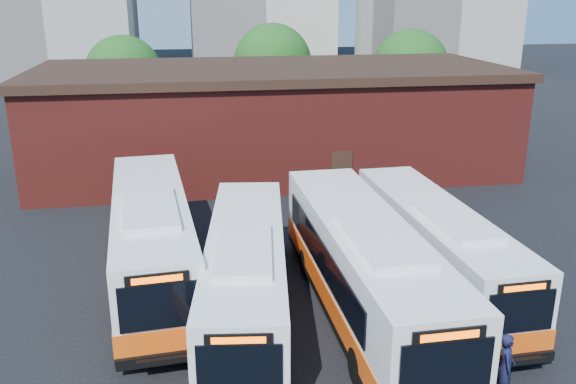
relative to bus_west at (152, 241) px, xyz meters
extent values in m
plane|color=black|center=(6.80, -4.66, -1.63)|extent=(220.00, 220.00, 0.00)
cube|color=white|center=(0.00, 0.04, 0.24)|extent=(3.71, 12.80, 3.00)
cube|color=#FF5810|center=(0.00, 0.04, -0.63)|extent=(3.76, 12.85, 0.74)
cube|color=black|center=(0.00, 0.04, -1.16)|extent=(3.75, 12.84, 0.26)
cube|color=black|center=(0.52, -6.28, 0.53)|extent=(2.28, 0.25, 1.42)
cube|color=black|center=(0.52, -6.29, 1.40)|extent=(1.79, 0.21, 0.34)
cube|color=#FF5905|center=(0.52, -6.33, 1.40)|extent=(1.42, 0.14, 0.19)
cube|color=black|center=(0.52, -6.34, -1.16)|extent=(2.68, 0.37, 0.34)
cube|color=black|center=(0.54, -6.59, -1.05)|extent=(1.55, 0.52, 0.06)
cube|color=black|center=(0.56, -6.77, -0.98)|extent=(1.52, 0.17, 0.19)
cube|color=black|center=(-1.40, 0.35, 0.53)|extent=(0.86, 9.81, 1.10)
cube|color=black|center=(1.32, 0.57, 0.53)|extent=(0.86, 9.81, 1.10)
cube|color=white|center=(0.13, -1.53, 1.84)|extent=(2.18, 4.55, 0.23)
cylinder|color=black|center=(-0.92, -3.63, -1.10)|extent=(0.42, 1.08, 1.05)
cylinder|color=black|center=(1.50, -3.43, -1.10)|extent=(0.42, 1.08, 1.05)
cylinder|color=black|center=(-1.49, 3.29, -1.10)|extent=(0.42, 1.08, 1.05)
cylinder|color=black|center=(0.93, 3.49, -1.10)|extent=(0.42, 1.08, 1.05)
cube|color=white|center=(3.26, -3.61, 0.09)|extent=(3.91, 11.84, 2.76)
cube|color=#FF5810|center=(3.26, -3.61, -0.71)|extent=(3.97, 11.90, 0.68)
cube|color=black|center=(3.26, -3.61, -1.19)|extent=(3.96, 11.89, 0.24)
cube|color=black|center=(2.52, -9.40, 0.36)|extent=(2.09, 0.32, 1.31)
cube|color=black|center=(2.52, -9.41, 1.16)|extent=(1.64, 0.27, 0.31)
cube|color=#FF5905|center=(2.52, -9.44, 1.16)|extent=(1.30, 0.18, 0.17)
cube|color=black|center=(2.06, -3.06, 0.36)|extent=(1.19, 9.00, 1.02)
cube|color=black|center=(4.55, -3.38, 0.36)|extent=(1.19, 9.00, 1.02)
cube|color=white|center=(3.07, -5.05, 1.57)|extent=(2.18, 4.25, 0.21)
cylinder|color=black|center=(1.73, -6.73, -1.14)|extent=(0.43, 1.00, 0.97)
cylinder|color=black|center=(3.95, -7.01, -1.14)|extent=(0.43, 1.00, 0.97)
cylinder|color=black|center=(2.54, -0.39, -1.14)|extent=(0.43, 1.00, 0.97)
cylinder|color=black|center=(4.76, -0.67, -1.14)|extent=(0.43, 1.00, 0.97)
cube|color=white|center=(7.19, -4.03, 0.28)|extent=(2.98, 12.93, 3.06)
cube|color=#FF5810|center=(7.19, -4.03, -0.61)|extent=(3.03, 12.98, 0.75)
cube|color=black|center=(7.19, -4.03, -1.15)|extent=(3.02, 12.97, 0.27)
cube|color=black|center=(7.32, -10.50, 0.57)|extent=(2.33, 0.11, 1.45)
cube|color=black|center=(7.32, -10.51, 1.46)|extent=(1.83, 0.10, 0.34)
cube|color=#FF5905|center=(7.32, -10.55, 1.46)|extent=(1.45, 0.05, 0.19)
cube|color=black|center=(5.79, -3.63, 0.57)|extent=(0.24, 10.04, 1.13)
cube|color=black|center=(8.58, -3.57, 0.57)|extent=(0.24, 10.04, 1.13)
cube|color=white|center=(7.23, -5.64, 1.91)|extent=(1.95, 4.54, 0.24)
cylinder|color=black|center=(6.02, -7.70, -1.09)|extent=(0.36, 1.08, 1.07)
cylinder|color=black|center=(8.50, -7.65, -1.09)|extent=(0.36, 1.08, 1.07)
cylinder|color=black|center=(5.89, -0.62, -1.09)|extent=(0.36, 1.08, 1.07)
cylinder|color=black|center=(8.37, -0.57, -1.09)|extent=(0.36, 1.08, 1.07)
cube|color=white|center=(10.52, -2.17, 0.07)|extent=(2.80, 11.54, 2.72)
cube|color=#FF5810|center=(10.52, -2.17, -0.72)|extent=(2.85, 11.59, 0.67)
cube|color=black|center=(10.52, -2.17, -1.20)|extent=(2.84, 11.58, 0.24)
cube|color=black|center=(10.70, -7.93, 0.33)|extent=(2.07, 0.12, 1.29)
cube|color=black|center=(10.70, -7.94, 1.12)|extent=(1.63, 0.11, 0.31)
cube|color=#FF5905|center=(10.70, -7.97, 1.12)|extent=(1.29, 0.06, 0.17)
cube|color=black|center=(10.71, -7.98, -1.20)|extent=(2.44, 0.21, 0.31)
cube|color=black|center=(10.71, -8.20, -1.10)|extent=(1.40, 0.41, 0.06)
cube|color=black|center=(10.72, -8.38, -1.04)|extent=(1.39, 0.08, 0.17)
cube|color=black|center=(9.27, -1.82, 0.33)|extent=(0.33, 8.94, 1.00)
cube|color=black|center=(11.75, -1.75, 0.33)|extent=(0.33, 8.94, 1.00)
cube|color=white|center=(10.57, -3.60, 1.53)|extent=(1.78, 4.06, 0.21)
cylinder|color=black|center=(9.52, -5.45, -1.15)|extent=(0.34, 0.96, 0.96)
cylinder|color=black|center=(11.73, -5.38, -1.15)|extent=(0.34, 0.96, 0.96)
cylinder|color=black|center=(9.32, 0.86, -1.15)|extent=(0.34, 0.96, 0.96)
cylinder|color=black|center=(11.53, 0.93, -1.15)|extent=(0.34, 0.96, 0.96)
imported|color=#121433|center=(9.77, -9.02, -0.64)|extent=(0.70, 0.84, 1.97)
cube|color=maroon|center=(6.80, 15.34, 1.37)|extent=(28.00, 12.00, 6.00)
cube|color=black|center=(6.80, 15.34, 4.52)|extent=(28.60, 12.60, 0.50)
cube|color=black|center=(9.80, 9.31, -0.43)|extent=(1.20, 0.08, 2.40)
cylinder|color=#382314|center=(-3.20, 27.34, -0.28)|extent=(0.36, 0.36, 2.70)
sphere|color=#194A14|center=(-3.20, 27.34, 3.02)|extent=(6.00, 6.00, 6.00)
cylinder|color=#382314|center=(8.80, 29.34, -0.15)|extent=(0.36, 0.36, 2.95)
sphere|color=#194A14|center=(8.80, 29.34, 3.46)|extent=(6.56, 6.56, 6.56)
cylinder|color=#382314|center=(19.80, 26.34, -0.22)|extent=(0.36, 0.36, 2.81)
sphere|color=#194A14|center=(19.80, 26.34, 3.21)|extent=(6.24, 6.24, 6.24)
camera|label=1|loc=(1.62, -22.09, 8.98)|focal=38.00mm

